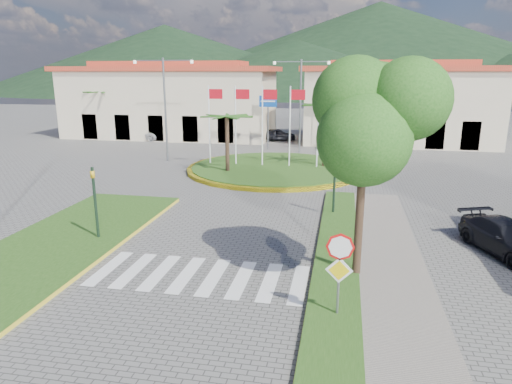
% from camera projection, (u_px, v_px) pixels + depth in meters
% --- Properties ---
extents(ground, '(160.00, 160.00, 0.00)m').
position_uv_depth(ground, '(151.00, 338.00, 12.29)').
color(ground, '#65625F').
rests_on(ground, ground).
extents(sidewalk_right, '(4.00, 28.00, 0.15)m').
position_uv_depth(sidewalk_right, '(376.00, 320.00, 13.07)').
color(sidewalk_right, gray).
rests_on(sidewalk_right, ground).
extents(verge_right, '(1.60, 28.00, 0.18)m').
position_uv_depth(verge_right, '(333.00, 315.00, 13.29)').
color(verge_right, '#234A15').
rests_on(verge_right, ground).
extents(median_left, '(5.00, 14.00, 0.18)m').
position_uv_depth(median_left, '(64.00, 241.00, 19.16)').
color(median_left, '#234A15').
rests_on(median_left, ground).
extents(crosswalk, '(8.00, 3.00, 0.01)m').
position_uv_depth(crosswalk, '(197.00, 275.00, 16.09)').
color(crosswalk, silver).
rests_on(crosswalk, ground).
extents(roundabout_island, '(12.70, 12.70, 6.00)m').
position_uv_depth(roundabout_island, '(275.00, 168.00, 33.13)').
color(roundabout_island, yellow).
rests_on(roundabout_island, ground).
extents(stop_sign, '(0.80, 0.11, 2.65)m').
position_uv_depth(stop_sign, '(340.00, 262.00, 12.80)').
color(stop_sign, slate).
rests_on(stop_sign, ground).
extents(deciduous_tree, '(3.60, 3.60, 6.80)m').
position_uv_depth(deciduous_tree, '(365.00, 129.00, 14.71)').
color(deciduous_tree, black).
rests_on(deciduous_tree, ground).
extents(traffic_light_left, '(0.15, 0.18, 3.20)m').
position_uv_depth(traffic_light_left, '(95.00, 197.00, 18.92)').
color(traffic_light_left, black).
rests_on(traffic_light_left, ground).
extents(traffic_light_right, '(0.15, 0.18, 3.20)m').
position_uv_depth(traffic_light_right, '(335.00, 178.00, 22.36)').
color(traffic_light_right, black).
rests_on(traffic_light_right, ground).
extents(traffic_light_far, '(0.18, 0.15, 3.20)m').
position_uv_depth(traffic_light_far, '(386.00, 139.00, 35.01)').
color(traffic_light_far, black).
rests_on(traffic_light_far, ground).
extents(direction_sign_west, '(1.60, 0.14, 5.20)m').
position_uv_depth(direction_sign_west, '(268.00, 111.00, 41.15)').
color(direction_sign_west, slate).
rests_on(direction_sign_west, ground).
extents(direction_sign_east, '(1.60, 0.14, 5.20)m').
position_uv_depth(direction_sign_east, '(324.00, 112.00, 40.24)').
color(direction_sign_east, slate).
rests_on(direction_sign_east, ground).
extents(street_lamp_centre, '(4.80, 0.16, 8.00)m').
position_uv_depth(street_lamp_centre, '(300.00, 101.00, 39.44)').
color(street_lamp_centre, slate).
rests_on(street_lamp_centre, ground).
extents(street_lamp_west, '(4.80, 0.16, 8.00)m').
position_uv_depth(street_lamp_west, '(165.00, 104.00, 35.58)').
color(street_lamp_west, slate).
rests_on(street_lamp_west, ground).
extents(building_left, '(23.32, 9.54, 8.05)m').
position_uv_depth(building_left, '(171.00, 101.00, 49.94)').
color(building_left, beige).
rests_on(building_left, ground).
extents(building_right, '(19.08, 9.54, 8.05)m').
position_uv_depth(building_right, '(398.00, 103.00, 45.53)').
color(building_right, beige).
rests_on(building_right, ground).
extents(hill_far_west, '(140.00, 140.00, 22.00)m').
position_uv_depth(hill_far_west, '(166.00, 59.00, 152.48)').
color(hill_far_west, black).
rests_on(hill_far_west, ground).
extents(hill_far_mid, '(180.00, 180.00, 30.00)m').
position_uv_depth(hill_far_mid, '(378.00, 48.00, 157.57)').
color(hill_far_mid, black).
rests_on(hill_far_mid, ground).
extents(hill_near_back, '(110.00, 110.00, 16.00)m').
position_uv_depth(hill_near_back, '(297.00, 68.00, 135.48)').
color(hill_near_back, black).
rests_on(hill_near_back, ground).
extents(white_van, '(4.61, 2.72, 1.20)m').
position_uv_depth(white_van, '(167.00, 135.00, 47.42)').
color(white_van, '#BBBBBD').
rests_on(white_van, ground).
extents(car_dark_a, '(3.98, 2.49, 1.26)m').
position_uv_depth(car_dark_a, '(278.00, 135.00, 47.43)').
color(car_dark_a, black).
rests_on(car_dark_a, ground).
extents(car_dark_b, '(3.43, 1.31, 1.11)m').
position_uv_depth(car_dark_b, '(339.00, 143.00, 42.22)').
color(car_dark_b, black).
rests_on(car_dark_b, ground).
extents(car_side_right, '(3.30, 4.86, 1.31)m').
position_uv_depth(car_side_right, '(507.00, 238.00, 17.88)').
color(car_side_right, black).
rests_on(car_side_right, ground).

